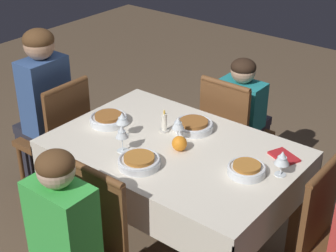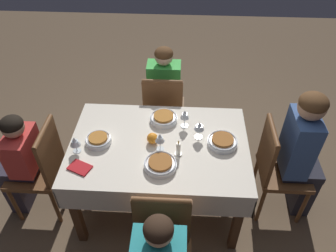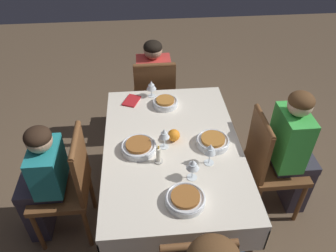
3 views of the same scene
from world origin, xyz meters
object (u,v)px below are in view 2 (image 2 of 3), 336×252
Objects in this scene: bowl_north at (160,164)px; orange_fruit at (152,138)px; person_adult_denim at (302,151)px; wine_glass_north at (160,138)px; chair_west at (277,167)px; dining_table at (159,152)px; napkin_red_folded at (80,168)px; person_child_green at (165,91)px; candle_centerpiece at (178,150)px; chair_south at (164,109)px; wine_glass_west at (199,127)px; chair_east at (41,167)px; person_child_red at (19,161)px; wine_glass_south at (185,115)px; bowl_west at (222,141)px; bowl_east at (98,140)px; wine_glass_east at (75,142)px; chair_north at (161,251)px; bowl_south at (164,118)px.

bowl_north is 0.25m from orange_fruit.
wine_glass_north is at bearing 94.91° from person_adult_denim.
chair_west reaches higher than orange_fruit.
napkin_red_folded is at bearing 26.84° from dining_table.
candle_centerpiece is at bearing 99.41° from person_child_green.
person_child_green is at bearing 48.55° from chair_west.
chair_west and chair_south have the same top height.
wine_glass_west is at bearing 116.26° from chair_south.
chair_east is 5.87× the size of wine_glass_north.
person_child_green is (-0.90, -0.93, 0.10)m from chair_east.
person_child_red is 6.33× the size of wine_glass_south.
person_adult_denim is at bearing -175.09° from wine_glass_north.
bowl_west is at bearing 159.85° from wine_glass_west.
dining_table is at bearing -178.75° from bowl_east.
chair_south is at bearing -68.49° from wine_glass_south.
bowl_west is 0.35m from wine_glass_south.
wine_glass_east is (0.87, 0.19, -0.01)m from wine_glass_west.
candle_centerpiece is (0.77, 0.14, 0.29)m from chair_west.
person_child_green is 7.41× the size of wine_glass_west.
napkin_red_folded is at bearing 100.73° from person_adult_denim.
person_child_red is at bearing 4.49° from orange_fruit.
person_child_green is 0.73m from wine_glass_south.
chair_west is at bearing 93.23° from chair_east.
wine_glass_west is 1.77× the size of orange_fruit.
bowl_north is 0.17m from candle_centerpiece.
candle_centerpiece is (-0.72, -0.01, -0.05)m from wine_glass_east.
wine_glass_south is at bearing -47.92° from wine_glass_west.
chair_north and chair_south have the same top height.
orange_fruit is (0.23, 0.19, -0.07)m from wine_glass_south.
wine_glass_south is at bearing -109.93° from bowl_north.
napkin_red_folded is (0.58, -0.44, 0.24)m from chair_north.
bowl_south is (0.90, -0.23, 0.26)m from chair_west.
bowl_south is (-0.03, 0.60, 0.17)m from person_child_green.
orange_fruit is (0.97, 0.02, 0.28)m from chair_west.
person_adult_denim is at bearing 142.59° from person_child_green.
person_adult_denim is (-1.00, -0.74, 0.18)m from chair_north.
napkin_red_folded is (0.51, 1.12, 0.14)m from person_child_green.
bowl_south is at bearing 92.65° from chair_north.
chair_west is 1.15m from chair_south.
napkin_red_folded is at bearing 63.84° from chair_east.
bowl_south is (-0.94, -0.33, 0.26)m from chair_east.
dining_table is 0.72m from chair_south.
napkin_red_folded is (0.54, 0.53, -0.02)m from bowl_south.
wine_glass_west is (-0.23, -0.79, 0.34)m from chair_north.
bowl_west is 0.34m from candle_centerpiece.
chair_south is at bearing 58.13° from person_adult_denim.
wine_glass_north reaches higher than bowl_west.
wine_glass_north reaches higher than bowl_north.
dining_table is at bearing 90.91° from person_child_green.
chair_south is (0.01, -0.71, -0.15)m from dining_table.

